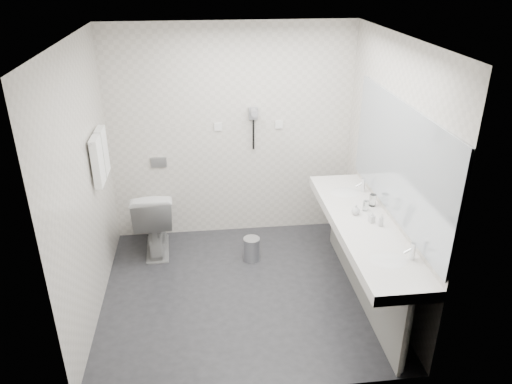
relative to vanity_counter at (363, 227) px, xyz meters
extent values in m
plane|color=#242428|center=(-1.12, 0.20, -0.80)|extent=(2.80, 2.80, 0.00)
plane|color=silver|center=(-1.12, 0.20, 1.70)|extent=(2.80, 2.80, 0.00)
plane|color=silver|center=(-1.12, 1.50, 0.45)|extent=(2.80, 0.00, 2.80)
plane|color=silver|center=(-1.12, -1.10, 0.45)|extent=(2.80, 0.00, 2.80)
plane|color=silver|center=(-2.52, 0.20, 0.45)|extent=(0.00, 2.60, 2.60)
plane|color=silver|center=(0.27, 0.20, 0.45)|extent=(0.00, 2.60, 2.60)
cube|color=white|center=(0.00, 0.00, 0.00)|extent=(0.55, 2.20, 0.10)
cube|color=gray|center=(0.02, 0.00, -0.42)|extent=(0.03, 2.15, 0.75)
cylinder|color=silver|center=(0.05, -1.04, -0.42)|extent=(0.06, 0.06, 0.75)
cylinder|color=silver|center=(0.05, 1.04, -0.42)|extent=(0.06, 0.06, 0.75)
cube|color=#B2BCC6|center=(0.26, 0.00, 0.65)|extent=(0.02, 2.20, 1.05)
ellipsoid|color=white|center=(0.00, -0.65, 0.04)|extent=(0.40, 0.31, 0.05)
ellipsoid|color=white|center=(0.00, 0.65, 0.04)|extent=(0.40, 0.31, 0.05)
cylinder|color=silver|center=(0.19, -0.65, 0.12)|extent=(0.04, 0.04, 0.15)
cylinder|color=silver|center=(0.19, 0.65, 0.12)|extent=(0.04, 0.04, 0.15)
imported|color=white|center=(0.07, -0.01, 0.10)|extent=(0.06, 0.06, 0.11)
imported|color=white|center=(-0.03, 0.16, 0.10)|extent=(0.11, 0.11, 0.10)
imported|color=white|center=(0.13, -0.09, 0.11)|extent=(0.06, 0.06, 0.12)
cylinder|color=silver|center=(0.09, 0.23, 0.10)|extent=(0.07, 0.07, 0.10)
cylinder|color=silver|center=(0.19, 0.32, 0.11)|extent=(0.07, 0.07, 0.12)
imported|color=white|center=(-2.05, 1.14, -0.40)|extent=(0.49, 0.81, 0.80)
cube|color=#B2B5BA|center=(-1.98, 1.49, 0.15)|extent=(0.18, 0.02, 0.12)
cylinder|color=#B2B5BA|center=(-0.97, 0.78, -0.67)|extent=(0.24, 0.24, 0.26)
cylinder|color=#B2B5BA|center=(-0.97, 0.78, -0.53)|extent=(0.18, 0.18, 0.02)
cylinder|color=silver|center=(-2.47, 0.75, 0.75)|extent=(0.02, 0.62, 0.02)
cube|color=white|center=(-2.46, 0.61, 0.53)|extent=(0.07, 0.24, 0.48)
cube|color=white|center=(-2.46, 0.89, 0.53)|extent=(0.07, 0.24, 0.48)
cube|color=gray|center=(-0.88, 1.47, 0.70)|extent=(0.10, 0.04, 0.14)
cylinder|color=gray|center=(-0.88, 1.40, 0.73)|extent=(0.08, 0.14, 0.08)
cylinder|color=black|center=(-0.88, 1.46, 0.45)|extent=(0.02, 0.02, 0.35)
cube|color=white|center=(-1.27, 1.49, 0.55)|extent=(0.09, 0.02, 0.09)
cube|color=white|center=(-0.57, 1.49, 0.55)|extent=(0.09, 0.02, 0.09)
camera|label=1|loc=(-1.47, -3.88, 2.28)|focal=34.52mm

